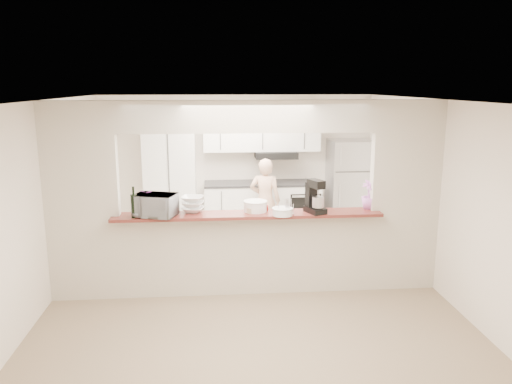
{
  "coord_description": "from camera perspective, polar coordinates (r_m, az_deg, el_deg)",
  "views": [
    {
      "loc": [
        -0.42,
        -6.15,
        2.69
      ],
      "look_at": [
        0.13,
        0.3,
        1.29
      ],
      "focal_mm": 35.0,
      "sensor_mm": 36.0,
      "label": 1
    }
  ],
  "objects": [
    {
      "name": "flower_left",
      "position": [
        6.39,
        -12.67,
        -1.05
      ],
      "size": [
        0.3,
        0.26,
        0.33
      ],
      "primitive_type": "imported",
      "rotation": [
        0.0,
        0.0,
        -0.03
      ],
      "color": "#ED7DE0",
      "rests_on": "bar_counter"
    },
    {
      "name": "floor",
      "position": [
        6.73,
        -0.92,
        -11.34
      ],
      "size": [
        6.0,
        6.0,
        0.0
      ],
      "primitive_type": "plane",
      "color": "gray",
      "rests_on": "ground"
    },
    {
      "name": "refrigerator",
      "position": [
        9.32,
        10.59,
        0.65
      ],
      "size": [
        0.75,
        0.7,
        1.7
      ],
      "primitive_type": "cube",
      "color": "#A7A7AC",
      "rests_on": "floor"
    },
    {
      "name": "serving_bowls",
      "position": [
        6.38,
        -7.26,
        -1.43
      ],
      "size": [
        0.33,
        0.33,
        0.2
      ],
      "primitive_type": "imported",
      "rotation": [
        0.0,
        0.0,
        -0.21
      ],
      "color": "white",
      "rests_on": "bar_counter"
    },
    {
      "name": "flower_right",
      "position": [
        6.67,
        12.86,
        -0.27
      ],
      "size": [
        0.28,
        0.28,
        0.38
      ],
      "primitive_type": "imported",
      "rotation": [
        0.0,
        0.0,
        -0.37
      ],
      "color": "#C173D5",
      "rests_on": "bar_counter"
    },
    {
      "name": "red_bowl",
      "position": [
        6.45,
        0.77,
        -1.81
      ],
      "size": [
        0.14,
        0.14,
        0.07
      ],
      "primitive_type": "cylinder",
      "color": "maroon",
      "rests_on": "bar_counter"
    },
    {
      "name": "plate_stack_a",
      "position": [
        6.39,
        -0.07,
        -1.62
      ],
      "size": [
        0.3,
        0.3,
        0.14
      ],
      "color": "white",
      "rests_on": "bar_counter"
    },
    {
      "name": "wine_bottle_b",
      "position": [
        6.25,
        -13.77,
        -1.52
      ],
      "size": [
        0.08,
        0.08,
        0.39
      ],
      "color": "black",
      "rests_on": "bar_counter"
    },
    {
      "name": "utensil_caddy",
      "position": [
        6.25,
        3.27,
        -1.82
      ],
      "size": [
        0.24,
        0.17,
        0.2
      ],
      "color": "silver",
      "rests_on": "bar_counter"
    },
    {
      "name": "tile_overlay",
      "position": [
        8.17,
        -1.67,
        -6.96
      ],
      "size": [
        5.0,
        2.9,
        0.01
      ],
      "primitive_type": "cube",
      "color": "beige",
      "rests_on": "floor"
    },
    {
      "name": "plate_stack_b",
      "position": [
        6.22,
        3.04,
        -2.25
      ],
      "size": [
        0.26,
        0.26,
        0.09
      ],
      "color": "white",
      "rests_on": "bar_counter"
    },
    {
      "name": "toaster_oven",
      "position": [
        6.27,
        -11.44,
        -1.49
      ],
      "size": [
        0.58,
        0.47,
        0.28
      ],
      "primitive_type": "imported",
      "rotation": [
        0.0,
        0.0,
        -0.3
      ],
      "color": "#A6A7AB",
      "rests_on": "bar_counter"
    },
    {
      "name": "person",
      "position": [
        8.53,
        1.04,
        -1.04
      ],
      "size": [
        0.6,
        0.48,
        1.46
      ],
      "primitive_type": "imported",
      "rotation": [
        0.0,
        0.0,
        2.87
      ],
      "color": "#D3A589",
      "rests_on": "floor"
    },
    {
      "name": "bar_counter",
      "position": [
        6.51,
        -0.93,
        -6.71
      ],
      "size": [
        3.4,
        0.38,
        1.09
      ],
      "color": "beige",
      "rests_on": "floor"
    },
    {
      "name": "wine_bottle_a",
      "position": [
        6.25,
        -13.77,
        -1.54
      ],
      "size": [
        0.08,
        0.08,
        0.38
      ],
      "color": "black",
      "rests_on": "bar_counter"
    },
    {
      "name": "kitchen_cabinets",
      "position": [
        9.04,
        -3.31,
        1.29
      ],
      "size": [
        3.15,
        0.62,
        2.25
      ],
      "color": "silver",
      "rests_on": "floor"
    },
    {
      "name": "tan_bowl",
      "position": [
        6.33,
        -0.48,
        -2.07
      ],
      "size": [
        0.15,
        0.15,
        0.07
      ],
      "primitive_type": "cylinder",
      "color": "tan",
      "rests_on": "bar_counter"
    },
    {
      "name": "partition",
      "position": [
        6.28,
        -0.96,
        1.16
      ],
      "size": [
        5.0,
        0.15,
        2.5
      ],
      "color": "beige",
      "rests_on": "floor"
    },
    {
      "name": "stand_mixer",
      "position": [
        6.35,
        6.73,
        -0.67
      ],
      "size": [
        0.28,
        0.33,
        0.43
      ],
      "color": "black",
      "rests_on": "bar_counter"
    }
  ]
}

